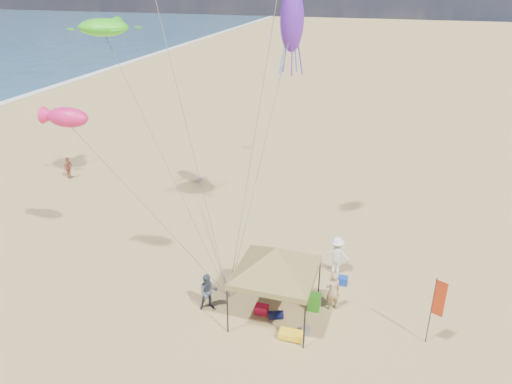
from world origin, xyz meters
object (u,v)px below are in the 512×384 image
at_px(person_near_c, 337,255).
at_px(beach_cart, 291,335).
at_px(cooler_red, 262,310).
at_px(cooler_blue, 341,280).
at_px(person_near_b, 208,292).
at_px(chair_yellow, 239,274).
at_px(canopy_tent, 276,250).
at_px(chair_green, 314,302).
at_px(person_far_a, 68,168).
at_px(person_near_a, 333,291).
at_px(feather_flag, 437,302).

bearing_deg(person_near_c, beach_cart, 76.34).
relative_size(cooler_red, person_near_c, 0.29).
bearing_deg(beach_cart, cooler_blue, 71.35).
bearing_deg(cooler_blue, person_near_b, -147.15).
xyz_separation_m(chair_yellow, beach_cart, (3.10, -3.10, -0.15)).
xyz_separation_m(canopy_tent, chair_green, (1.46, 0.90, -2.77)).
relative_size(canopy_tent, cooler_red, 11.28).
relative_size(person_near_c, person_far_a, 1.22).
height_order(canopy_tent, beach_cart, canopy_tent).
bearing_deg(person_near_b, person_near_a, -13.53).
xyz_separation_m(feather_flag, chair_green, (-4.59, 0.85, -1.61)).
bearing_deg(person_near_a, chair_green, -16.66).
bearing_deg(cooler_blue, person_near_c, 113.20).
height_order(chair_yellow, person_near_a, person_near_a).
xyz_separation_m(feather_flag, person_near_c, (-4.10, 3.83, -1.03)).
xyz_separation_m(person_near_b, person_far_a, (-14.32, 10.49, -0.06)).
relative_size(person_near_a, person_near_b, 1.09).
distance_m(person_near_a, person_far_a, 21.29).
distance_m(chair_yellow, person_near_a, 4.44).
bearing_deg(canopy_tent, cooler_red, -178.99).
relative_size(chair_green, person_near_a, 0.39).
bearing_deg(person_near_c, chair_green, 78.54).
relative_size(feather_flag, person_near_a, 1.64).
bearing_deg(feather_flag, canopy_tent, -179.57).
relative_size(canopy_tent, feather_flag, 2.08).
relative_size(chair_yellow, person_near_b, 0.43).
xyz_separation_m(canopy_tent, beach_cart, (0.93, -1.17, -2.92)).
xyz_separation_m(chair_green, chair_yellow, (-3.64, 1.03, 0.00)).
xyz_separation_m(feather_flag, cooler_blue, (-3.72, 2.94, -1.77)).
height_order(chair_yellow, person_near_c, person_near_c).
relative_size(feather_flag, person_far_a, 1.93).
xyz_separation_m(person_near_c, person_far_a, (-19.05, 6.30, -0.17)).
relative_size(feather_flag, beach_cart, 3.25).
bearing_deg(person_near_a, chair_yellow, -45.39).
bearing_deg(feather_flag, person_far_a, 156.36).
bearing_deg(feather_flag, chair_green, 169.47).
height_order(canopy_tent, person_near_b, canopy_tent).
xyz_separation_m(cooler_red, chair_green, (2.03, 0.91, 0.16)).
xyz_separation_m(canopy_tent, person_near_a, (2.16, 1.13, -2.23)).
xyz_separation_m(chair_green, person_near_c, (0.48, 2.98, 0.58)).
bearing_deg(cooler_blue, person_far_a, 159.69).
distance_m(feather_flag, chair_green, 4.94).
distance_m(chair_green, person_near_b, 4.44).
bearing_deg(cooler_blue, cooler_red, -134.03).
bearing_deg(cooler_red, feather_flag, 0.48).
relative_size(feather_flag, cooler_red, 5.41).
relative_size(canopy_tent, chair_yellow, 8.70).
height_order(person_near_a, person_near_c, person_near_c).
bearing_deg(person_far_a, cooler_blue, -113.70).
bearing_deg(beach_cart, person_far_a, 147.81).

